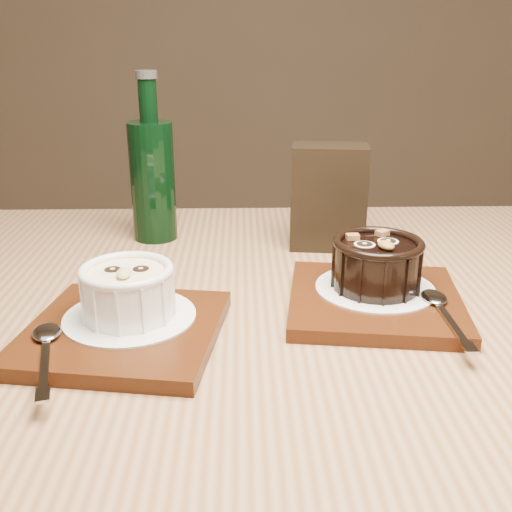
{
  "coord_description": "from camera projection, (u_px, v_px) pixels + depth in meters",
  "views": [
    {
      "loc": [
        0.07,
        -0.59,
        1.03
      ],
      "look_at": [
        0.06,
        -0.02,
        0.81
      ],
      "focal_mm": 42.0,
      "sensor_mm": 36.0,
      "label": 1
    }
  ],
  "objects": [
    {
      "name": "table",
      "position": [
        284.0,
        386.0,
        0.67
      ],
      "size": [
        1.23,
        0.85,
        0.75
      ],
      "rotation": [
        0.0,
        0.0,
        0.04
      ],
      "color": "#8B5F3C",
      "rests_on": "ground"
    },
    {
      "name": "spoon_left",
      "position": [
        45.0,
        350.0,
        0.52
      ],
      "size": [
        0.06,
        0.14,
        0.01
      ],
      "primitive_type": null,
      "rotation": [
        0.0,
        0.0,
        0.3
      ],
      "color": "#B4B7BD",
      "rests_on": "tray_left"
    },
    {
      "name": "ramekin_dark",
      "position": [
        377.0,
        261.0,
        0.64
      ],
      "size": [
        0.1,
        0.1,
        0.06
      ],
      "rotation": [
        0.0,
        0.0,
        0.38
      ],
      "color": "black",
      "rests_on": "doily_right"
    },
    {
      "name": "doily_right",
      "position": [
        375.0,
        288.0,
        0.65
      ],
      "size": [
        0.13,
        0.13,
        0.0
      ],
      "primitive_type": "cylinder",
      "color": "white",
      "rests_on": "tray_right"
    },
    {
      "name": "condiment_stand",
      "position": [
        328.0,
        197.0,
        0.8
      ],
      "size": [
        0.1,
        0.07,
        0.14
      ],
      "primitive_type": "cube",
      "rotation": [
        0.0,
        0.0,
        -0.08
      ],
      "color": "black",
      "rests_on": "table"
    },
    {
      "name": "doily_left",
      "position": [
        130.0,
        316.0,
        0.59
      ],
      "size": [
        0.13,
        0.13,
        0.0
      ],
      "primitive_type": "cylinder",
      "color": "white",
      "rests_on": "tray_left"
    },
    {
      "name": "ramekin_white",
      "position": [
        128.0,
        289.0,
        0.58
      ],
      "size": [
        0.09,
        0.09,
        0.05
      ],
      "rotation": [
        0.0,
        0.0,
        0.07
      ],
      "color": "white",
      "rests_on": "doily_left"
    },
    {
      "name": "green_bottle",
      "position": [
        153.0,
        177.0,
        0.83
      ],
      "size": [
        0.06,
        0.06,
        0.23
      ],
      "color": "black",
      "rests_on": "table"
    },
    {
      "name": "tray_left",
      "position": [
        123.0,
        332.0,
        0.58
      ],
      "size": [
        0.2,
        0.2,
        0.01
      ],
      "primitive_type": "cube",
      "rotation": [
        0.0,
        0.0,
        -0.11
      ],
      "color": "#451F0B",
      "rests_on": "table"
    },
    {
      "name": "spoon_right",
      "position": [
        445.0,
        311.0,
        0.59
      ],
      "size": [
        0.03,
        0.13,
        0.01
      ],
      "primitive_type": null,
      "rotation": [
        0.0,
        0.0,
        0.03
      ],
      "color": "#B4B7BD",
      "rests_on": "tray_right"
    },
    {
      "name": "tray_right",
      "position": [
        375.0,
        301.0,
        0.64
      ],
      "size": [
        0.2,
        0.2,
        0.01
      ],
      "primitive_type": "cube",
      "rotation": [
        0.0,
        0.0,
        -0.09
      ],
      "color": "#451F0B",
      "rests_on": "table"
    }
  ]
}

